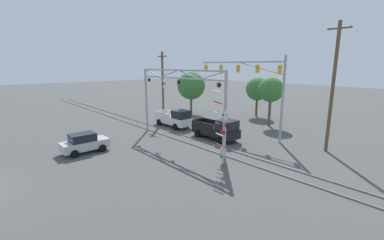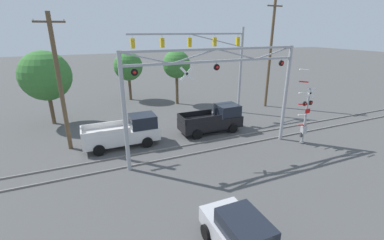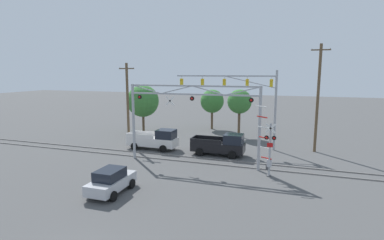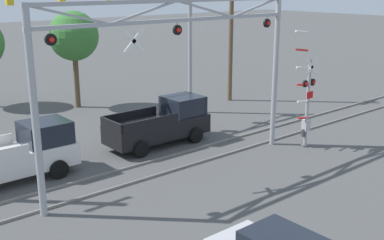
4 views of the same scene
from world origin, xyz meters
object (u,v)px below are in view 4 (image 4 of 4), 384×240
object	(u,v)px
crossing_signal_mast	(307,104)
pickup_truck_following	(16,155)
utility_pole_right	(231,15)
crossing_gantry	(177,58)
traffic_signal_span	(149,16)
pickup_truck_lead	(163,123)
background_tree_beyond_span	(74,36)

from	to	relation	value
crossing_signal_mast	pickup_truck_following	xyz separation A→B (m)	(-11.92, 4.77, -1.07)
pickup_truck_following	utility_pole_right	world-z (taller)	utility_pole_right
crossing_gantry	utility_pole_right	xyz separation A→B (m)	(10.56, 7.86, 0.82)
crossing_signal_mast	traffic_signal_span	world-z (taller)	traffic_signal_span
traffic_signal_span	pickup_truck_lead	size ratio (longest dim) A/B	2.11
background_tree_beyond_span	crossing_gantry	bearing A→B (deg)	-98.84
crossing_signal_mast	background_tree_beyond_span	world-z (taller)	background_tree_beyond_span
crossing_gantry	utility_pole_right	distance (m)	13.19
utility_pole_right	background_tree_beyond_span	bearing A→B (deg)	151.02
utility_pole_right	background_tree_beyond_span	size ratio (longest dim) A/B	1.81
crossing_gantry	background_tree_beyond_span	size ratio (longest dim) A/B	1.98
utility_pole_right	pickup_truck_lead	bearing A→B (deg)	-153.31
traffic_signal_span	pickup_truck_following	size ratio (longest dim) A/B	2.05
crossing_signal_mast	traffic_signal_span	size ratio (longest dim) A/B	0.51
pickup_truck_lead	pickup_truck_following	distance (m)	7.09
traffic_signal_span	utility_pole_right	distance (m)	6.88
crossing_gantry	pickup_truck_lead	size ratio (longest dim) A/B	2.29
pickup_truck_following	background_tree_beyond_span	size ratio (longest dim) A/B	0.89
background_tree_beyond_span	utility_pole_right	bearing A→B (deg)	-28.98
pickup_truck_following	background_tree_beyond_span	world-z (taller)	background_tree_beyond_span
crossing_signal_mast	pickup_truck_lead	distance (m)	6.81
pickup_truck_lead	utility_pole_right	distance (m)	10.78
crossing_signal_mast	background_tree_beyond_span	xyz separation A→B (m)	(-4.68, 13.84, 2.31)
crossing_signal_mast	pickup_truck_lead	world-z (taller)	crossing_signal_mast
traffic_signal_span	pickup_truck_lead	world-z (taller)	traffic_signal_span
crossing_gantry	pickup_truck_following	distance (m)	7.36
traffic_signal_span	pickup_truck_following	bearing A→B (deg)	-158.17
pickup_truck_lead	utility_pole_right	world-z (taller)	utility_pole_right
background_tree_beyond_span	pickup_truck_following	bearing A→B (deg)	-128.60
traffic_signal_span	utility_pole_right	world-z (taller)	utility_pole_right
pickup_truck_lead	pickup_truck_following	bearing A→B (deg)	179.31
crossing_gantry	pickup_truck_lead	distance (m)	5.38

